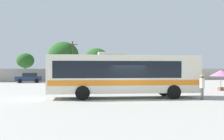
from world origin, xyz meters
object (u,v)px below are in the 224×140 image
roadside_tree_midright (97,58)px  parked_car_second_dark_blue (64,77)px  vendor_umbrella_near_gate_pink (221,73)px  parked_car_leftmost_dark_blue (29,78)px  roadside_tree_midleft (64,55)px  attendant_by_bus_door (202,86)px  coach_bus_cream_orange (122,74)px  roadside_tree_left (25,61)px  utility_pole_far (73,60)px

roadside_tree_midright → parked_car_second_dark_blue: bearing=-137.7°
vendor_umbrella_near_gate_pink → parked_car_second_dark_blue: (-14.29, 21.24, -0.95)m
parked_car_leftmost_dark_blue → roadside_tree_midleft: 10.73m
attendant_by_bus_door → roadside_tree_midright: roadside_tree_midright is taller
coach_bus_cream_orange → roadside_tree_midright: roadside_tree_midright is taller
roadside_tree_left → roadside_tree_midright: size_ratio=0.85×
parked_car_second_dark_blue → roadside_tree_midright: (6.48, 5.90, 3.43)m
coach_bus_cream_orange → attendant_by_bus_door: coach_bus_cream_orange is taller
attendant_by_bus_door → parked_car_second_dark_blue: (-7.83, 28.29, -0.22)m
utility_pole_far → roadside_tree_midright: 4.80m
parked_car_second_dark_blue → roadside_tree_left: roadside_tree_left is taller
vendor_umbrella_near_gate_pink → parked_car_leftmost_dark_blue: bearing=133.5°
attendant_by_bus_door → utility_pole_far: utility_pole_far is taller
vendor_umbrella_near_gate_pink → roadside_tree_left: size_ratio=0.43×
vendor_umbrella_near_gate_pink → roadside_tree_left: roadside_tree_left is taller
attendant_by_bus_door → roadside_tree_left: size_ratio=0.35×
roadside_tree_midright → utility_pole_far: bearing=-167.0°
vendor_umbrella_near_gate_pink → roadside_tree_midright: 28.35m
vendor_umbrella_near_gate_pink → roadside_tree_midright: bearing=106.1°
attendant_by_bus_door → parked_car_leftmost_dark_blue: bearing=115.6°
parked_car_leftmost_dark_blue → roadside_tree_left: size_ratio=0.80×
parked_car_second_dark_blue → attendant_by_bus_door: bearing=-74.5°
parked_car_second_dark_blue → parked_car_leftmost_dark_blue: bearing=-177.2°
coach_bus_cream_orange → attendant_by_bus_door: (5.22, -2.74, -0.85)m
roadside_tree_left → vendor_umbrella_near_gate_pink: bearing=-55.7°
vendor_umbrella_near_gate_pink → utility_pole_far: 28.96m
utility_pole_far → roadside_tree_left: 9.68m
utility_pole_far → coach_bus_cream_orange: bearing=-88.5°
roadside_tree_midleft → roadside_tree_midright: 6.36m
vendor_umbrella_near_gate_pink → roadside_tree_left: bearing=124.3°
parked_car_leftmost_dark_blue → roadside_tree_midright: roadside_tree_midright is taller
coach_bus_cream_orange → roadside_tree_left: bearing=104.8°
coach_bus_cream_orange → roadside_tree_midright: bearing=83.0°
vendor_umbrella_near_gate_pink → parked_car_second_dark_blue: bearing=123.9°
vendor_umbrella_near_gate_pink → roadside_tree_left: 37.23m
parked_car_second_dark_blue → utility_pole_far: bearing=69.3°
attendant_by_bus_door → parked_car_second_dark_blue: attendant_by_bus_door is taller
parked_car_leftmost_dark_blue → roadside_tree_midleft: bearing=52.9°
attendant_by_bus_door → roadside_tree_midleft: roadside_tree_midleft is taller
parked_car_leftmost_dark_blue → parked_car_second_dark_blue: size_ratio=0.93×
vendor_umbrella_near_gate_pink → roadside_tree_midleft: (-13.89, 28.88, 3.14)m
roadside_tree_left → roadside_tree_midleft: size_ratio=0.70×
parked_car_second_dark_blue → roadside_tree_midleft: bearing=87.0°
utility_pole_far → roadside_tree_left: size_ratio=1.40×
vendor_umbrella_near_gate_pink → parked_car_second_dark_blue: vendor_umbrella_near_gate_pink is taller
coach_bus_cream_orange → roadside_tree_left: size_ratio=2.29×
parked_car_second_dark_blue → utility_pole_far: size_ratio=0.62×
roadside_tree_left → roadside_tree_midright: 13.63m
coach_bus_cream_orange → utility_pole_far: (-0.78, 30.38, 1.90)m
utility_pole_far → roadside_tree_midright: size_ratio=1.18×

